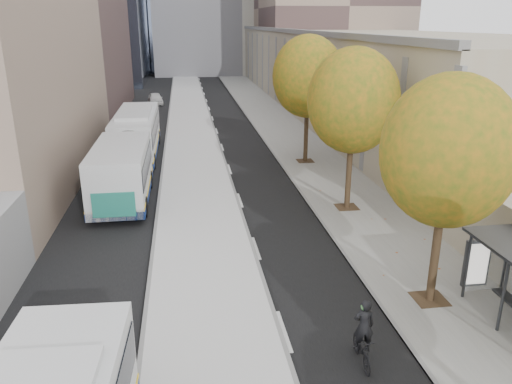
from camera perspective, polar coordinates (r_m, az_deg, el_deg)
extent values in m
cube|color=#BBBBBB|center=(37.00, -7.22, 4.72)|extent=(4.25, 150.00, 0.15)
cube|color=gray|center=(37.97, 4.98, 5.11)|extent=(4.75, 150.00, 0.08)
cube|color=tan|center=(68.06, 9.07, 14.42)|extent=(18.00, 92.00, 8.00)
cylinder|color=#332316|center=(17.63, 19.77, -6.91)|extent=(0.28, 0.28, 3.24)
sphere|color=#355915|center=(16.46, 21.14, 4.36)|extent=(4.20, 4.20, 4.20)
cylinder|color=#332316|center=(25.31, 10.54, 1.87)|extent=(0.28, 0.28, 3.38)
sphere|color=#355915|center=(24.51, 11.07, 10.20)|extent=(4.40, 4.40, 4.40)
cylinder|color=#332316|center=(33.66, 5.73, 6.44)|extent=(0.28, 0.28, 3.51)
sphere|color=#355915|center=(33.05, 5.95, 12.99)|extent=(4.60, 4.60, 4.60)
cube|color=silver|center=(32.14, -14.03, 4.81)|extent=(2.67, 18.33, 3.05)
cube|color=black|center=(32.01, -14.11, 5.78)|extent=(2.72, 17.59, 1.06)
cube|color=#1D6E5F|center=(23.54, -15.92, -1.38)|extent=(1.93, 0.06, 1.18)
imported|color=black|center=(14.74, 12.01, -17.12)|extent=(0.51, 1.59, 0.94)
imported|color=black|center=(14.32, 12.22, -14.70)|extent=(0.59, 0.41, 1.58)
sphere|color=#4F954B|center=(14.00, 12.39, -12.67)|extent=(0.25, 0.25, 0.25)
imported|color=silver|center=(59.45, -11.41, 10.42)|extent=(1.99, 3.96, 1.29)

